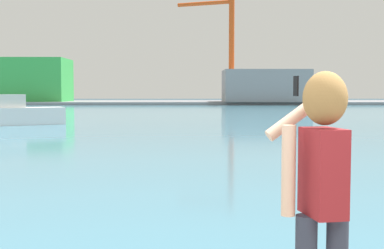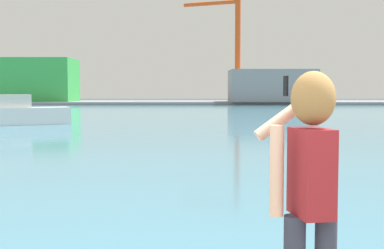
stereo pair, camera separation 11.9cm
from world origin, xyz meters
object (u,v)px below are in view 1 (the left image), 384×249
at_px(person_photographer, 321,177).
at_px(boat_moored, 18,114).
at_px(warehouse_left, 35,80).
at_px(port_crane, 226,40).
at_px(warehouse_right, 265,86).

relative_size(person_photographer, boat_moored, 0.29).
xyz_separation_m(boat_moored, warehouse_left, (-15.76, 57.50, 3.58)).
bearing_deg(person_photographer, warehouse_left, 7.42).
xyz_separation_m(person_photographer, boat_moored, (-12.31, 31.57, -0.96)).
relative_size(boat_moored, port_crane, 0.33).
bearing_deg(boat_moored, person_photographer, -94.92).
distance_m(warehouse_right, port_crane, 11.16).
bearing_deg(boat_moored, warehouse_left, 79.11).
relative_size(warehouse_left, port_crane, 0.64).
distance_m(warehouse_left, warehouse_right, 41.36).
relative_size(warehouse_left, warehouse_right, 0.81).
xyz_separation_m(boat_moored, warehouse_right, (25.41, 53.72, 2.49)).
height_order(warehouse_right, port_crane, port_crane).
bearing_deg(person_photographer, port_crane, -14.22).
bearing_deg(warehouse_left, boat_moored, -74.67).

